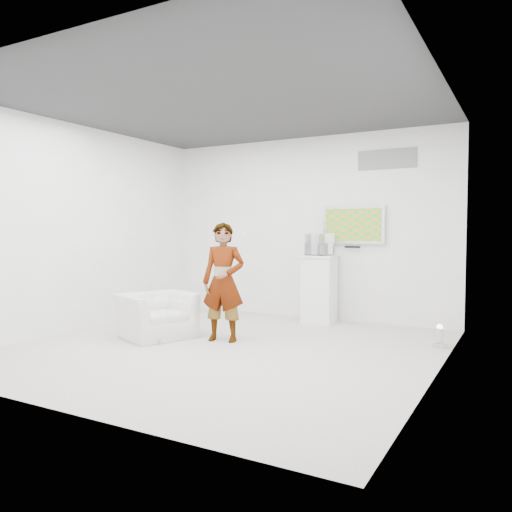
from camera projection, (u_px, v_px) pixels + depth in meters
The scene contains 10 objects.
room at pixel (225, 227), 6.14m from camera, with size 5.01×5.01×3.00m.
tv at pixel (354, 225), 7.88m from camera, with size 1.00×0.08×0.60m, color silver.
logo_decal at pixel (387, 159), 7.62m from camera, with size 0.90×0.02×0.30m, color slate.
person at pixel (223, 282), 6.57m from camera, with size 0.57×0.38×1.57m, color silver.
armchair at pixel (156, 315), 6.81m from camera, with size 0.93×0.81×0.60m, color silver.
pedestal at pixel (319, 289), 7.91m from camera, with size 0.52×0.52×1.07m, color white.
floor_uplight at pixel (440, 337), 6.23m from camera, with size 0.18×0.18×0.27m, color silver.
vitrine at pixel (320, 244), 7.88m from camera, with size 0.35×0.35×0.35m, color white.
console at pixel (320, 249), 7.88m from camera, with size 0.04×0.14×0.19m, color white.
wii_remote at pixel (245, 234), 6.62m from camera, with size 0.04×0.15×0.04m, color white.
Camera 1 is at (3.29, -5.21, 1.47)m, focal length 35.00 mm.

